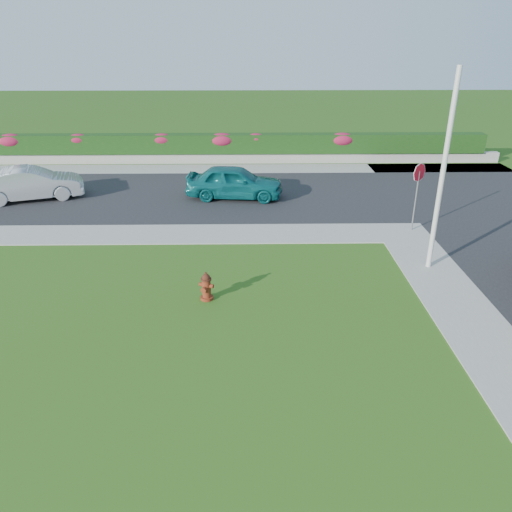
{
  "coord_description": "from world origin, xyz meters",
  "views": [
    {
      "loc": [
        0.91,
        -9.19,
        7.33
      ],
      "look_at": [
        1.13,
        4.94,
        0.9
      ],
      "focal_mm": 35.0,
      "sensor_mm": 36.0,
      "label": 1
    }
  ],
  "objects_px": {
    "stop_sign": "(418,181)",
    "fire_hydrant": "(206,287)",
    "sedan_teal": "(235,182)",
    "utility_pole": "(443,175)",
    "sedan_silver": "(32,184)"
  },
  "relations": [
    {
      "from": "utility_pole",
      "to": "stop_sign",
      "type": "relative_size",
      "value": 2.34
    },
    {
      "from": "fire_hydrant",
      "to": "sedan_silver",
      "type": "relative_size",
      "value": 0.19
    },
    {
      "from": "fire_hydrant",
      "to": "utility_pole",
      "type": "distance_m",
      "value": 8.11
    },
    {
      "from": "utility_pole",
      "to": "stop_sign",
      "type": "xyz_separation_m",
      "value": [
        0.46,
        3.38,
        -1.15
      ]
    },
    {
      "from": "sedan_teal",
      "to": "utility_pole",
      "type": "bearing_deg",
      "value": -133.09
    },
    {
      "from": "sedan_silver",
      "to": "utility_pole",
      "type": "xyz_separation_m",
      "value": [
        16.16,
        -7.58,
        2.41
      ]
    },
    {
      "from": "fire_hydrant",
      "to": "sedan_teal",
      "type": "relative_size",
      "value": 0.2
    },
    {
      "from": "fire_hydrant",
      "to": "stop_sign",
      "type": "relative_size",
      "value": 0.32
    },
    {
      "from": "fire_hydrant",
      "to": "sedan_teal",
      "type": "bearing_deg",
      "value": 107.29
    },
    {
      "from": "sedan_teal",
      "to": "utility_pole",
      "type": "xyz_separation_m",
      "value": [
        6.71,
        -7.67,
        2.4
      ]
    },
    {
      "from": "sedan_silver",
      "to": "utility_pole",
      "type": "distance_m",
      "value": 18.01
    },
    {
      "from": "fire_hydrant",
      "to": "sedan_teal",
      "type": "distance_m",
      "value": 9.77
    },
    {
      "from": "stop_sign",
      "to": "fire_hydrant",
      "type": "bearing_deg",
      "value": -159.89
    },
    {
      "from": "fire_hydrant",
      "to": "utility_pole",
      "type": "xyz_separation_m",
      "value": [
        7.32,
        2.08,
        2.79
      ]
    },
    {
      "from": "sedan_teal",
      "to": "utility_pole",
      "type": "height_order",
      "value": "utility_pole"
    }
  ]
}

